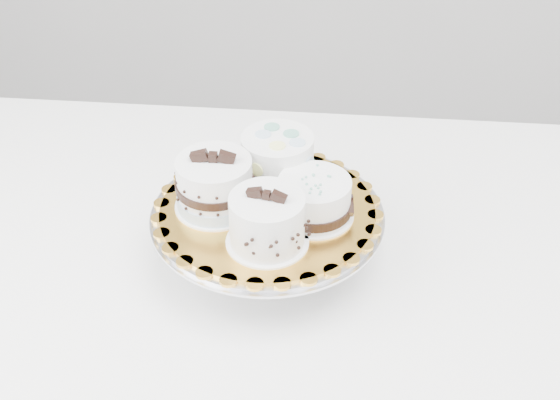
# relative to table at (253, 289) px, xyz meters

# --- Properties ---
(table) EXTENTS (1.29, 0.87, 0.75)m
(table) POSITION_rel_table_xyz_m (0.00, 0.00, 0.00)
(table) COLOR white
(table) RESTS_ON floor
(cake_stand) EXTENTS (0.33, 0.33, 0.09)m
(cake_stand) POSITION_rel_table_xyz_m (0.03, -0.00, 0.13)
(cake_stand) COLOR gray
(cake_stand) RESTS_ON table
(cake_board) EXTENTS (0.31, 0.31, 0.00)m
(cake_board) POSITION_rel_table_xyz_m (0.03, -0.00, 0.16)
(cake_board) COLOR gold
(cake_board) RESTS_ON cake_stand
(cake_swirl) EXTENTS (0.12, 0.12, 0.09)m
(cake_swirl) POSITION_rel_table_xyz_m (0.03, -0.08, 0.20)
(cake_swirl) COLOR white
(cake_swirl) RESTS_ON cake_board
(cake_banded) EXTENTS (0.12, 0.12, 0.09)m
(cake_banded) POSITION_rel_table_xyz_m (-0.05, -0.01, 0.20)
(cake_banded) COLOR white
(cake_banded) RESTS_ON cake_board
(cake_dots) EXTENTS (0.13, 0.13, 0.08)m
(cake_dots) POSITION_rel_table_xyz_m (0.03, 0.06, 0.20)
(cake_dots) COLOR white
(cake_dots) RESTS_ON cake_board
(cake_ribbon) EXTENTS (0.12, 0.11, 0.06)m
(cake_ribbon) POSITION_rel_table_xyz_m (0.09, -0.01, 0.19)
(cake_ribbon) COLOR white
(cake_ribbon) RESTS_ON cake_board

